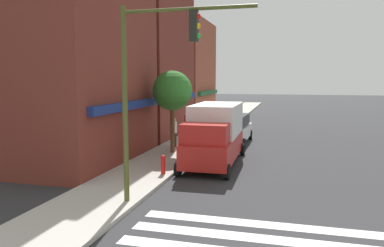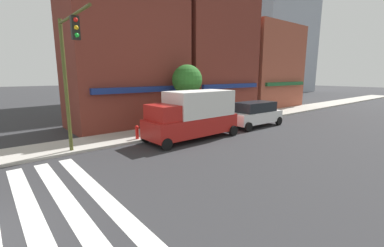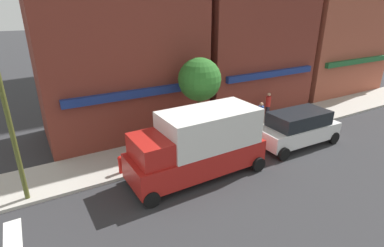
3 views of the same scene
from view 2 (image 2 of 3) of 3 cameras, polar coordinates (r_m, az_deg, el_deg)
The scene contains 9 objects.
storefront_row at distance 26.33m, azimuth 3.90°, elevation 15.59°, with size 27.60×5.30×14.95m.
traffic_signal at distance 13.52m, azimuth -25.64°, elevation 11.71°, with size 0.32×4.42×6.68m.
box_truck_red at distance 16.22m, azimuth 0.24°, elevation 2.07°, with size 6.24×2.42×3.04m.
suv_white at distance 20.88m, azimuth 13.78°, elevation 2.18°, with size 4.75×2.12×1.94m.
pedestrian_blue_shirt at distance 21.86m, azimuth 7.99°, elevation 2.88°, with size 0.32×0.32×1.77m.
pedestrian_white_shirt at distance 20.98m, azimuth 1.97°, elevation 2.65°, with size 0.32×0.32×1.77m.
pedestrian_red_jacket at distance 24.07m, azimuth 8.67°, elevation 3.58°, with size 0.32×0.32×1.77m.
fire_hydrant at distance 16.14m, azimuth -12.13°, elevation -1.74°, with size 0.24×0.24×0.84m.
street_tree at distance 19.31m, azimuth -1.10°, elevation 9.59°, with size 2.25×2.25×4.64m.
Camera 2 is at (0.83, -7.65, 4.05)m, focal length 24.00 mm.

